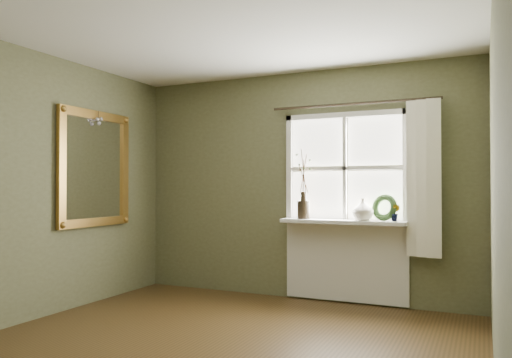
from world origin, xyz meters
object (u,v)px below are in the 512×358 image
object	(u,v)px
gilt_mirror	(95,168)
cream_vase	(363,209)
dark_jug	(304,210)
wreath	(384,210)

from	to	relation	value
gilt_mirror	cream_vase	bearing A→B (deg)	20.77
dark_jug	wreath	distance (m)	0.88
dark_jug	wreath	world-z (taller)	wreath
dark_jug	wreath	bearing A→B (deg)	2.59
cream_vase	gilt_mirror	distance (m)	2.96
dark_jug	gilt_mirror	bearing A→B (deg)	-153.37
dark_jug	cream_vase	bearing A→B (deg)	0.00
cream_vase	wreath	xyz separation A→B (m)	(0.22, 0.04, -0.01)
wreath	gilt_mirror	xyz separation A→B (m)	(-2.95, -1.08, 0.45)
wreath	gilt_mirror	size ratio (longest dim) A/B	0.23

